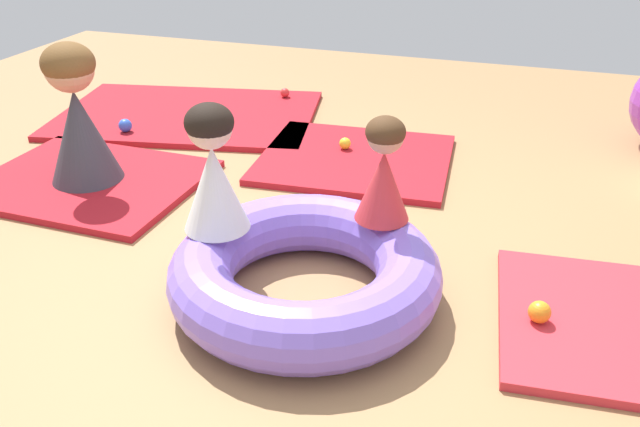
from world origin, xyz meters
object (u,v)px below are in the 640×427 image
play_ball_blue (125,125)px  play_ball_orange (539,312)px  play_ball_yellow (345,143)px  play_ball_teal (93,151)px  inflatable_cushion (305,272)px  child_in_white (213,170)px  child_in_red (384,171)px  play_ball_red (285,93)px  adult_seated (77,116)px

play_ball_blue → play_ball_orange: bearing=-25.7°
play_ball_yellow → play_ball_teal: bearing=-155.8°
inflatable_cushion → play_ball_yellow: (-0.28, 1.57, -0.06)m
inflatable_cushion → child_in_white: child_in_white is taller
child_in_white → play_ball_blue: (-1.38, 1.38, -0.45)m
child_in_red → inflatable_cushion: bearing=21.3°
child_in_red → play_ball_red: size_ratio=6.58×
child_in_white → play_ball_red: child_in_white is taller
play_ball_blue → play_ball_red: bearing=54.0°
inflatable_cushion → play_ball_orange: inflatable_cushion is taller
inflatable_cushion → play_ball_yellow: 1.60m
play_ball_orange → play_ball_yellow: play_ball_orange is taller
inflatable_cushion → child_in_red: child_in_red is taller
play_ball_red → play_ball_blue: play_ball_blue is taller
inflatable_cushion → child_in_red: 0.54m
adult_seated → play_ball_blue: adult_seated is taller
adult_seated → play_ball_red: bearing=1.2°
child_in_red → play_ball_teal: child_in_red is taller
child_in_red → child_in_white: (-0.64, -0.30, 0.04)m
adult_seated → play_ball_blue: size_ratio=8.76×
adult_seated → play_ball_orange: (2.51, -0.59, -0.34)m
play_ball_yellow → play_ball_orange: bearing=-50.3°
child_in_white → adult_seated: (-1.16, 0.66, -0.12)m
play_ball_orange → play_ball_blue: 3.02m
adult_seated → child_in_white: bearing=-101.3°
inflatable_cushion → play_ball_orange: (0.94, 0.09, -0.05)m
play_ball_teal → play_ball_yellow: bearing=24.2°
inflatable_cushion → adult_seated: adult_seated is taller
play_ball_orange → play_ball_blue: bearing=154.3°
inflatable_cushion → play_ball_blue: 2.27m
adult_seated → play_ball_orange: size_ratio=8.75×
play_ball_teal → adult_seated: bearing=-61.2°
inflatable_cushion → play_ball_red: inflatable_cushion is taller
play_ball_orange → play_ball_red: size_ratio=1.27×
child_in_white → play_ball_orange: 1.42m
play_ball_blue → play_ball_yellow: size_ratio=1.20×
play_ball_orange → play_ball_blue: same height
inflatable_cushion → adult_seated: size_ratio=1.46×
play_ball_teal → play_ball_blue: bearing=99.4°
inflatable_cushion → play_ball_red: bearing=112.8°
play_ball_blue → child_in_red: bearing=-28.1°
inflatable_cushion → play_ball_yellow: inflatable_cushion is taller
inflatable_cushion → play_ball_blue: inflatable_cushion is taller
play_ball_blue → play_ball_yellow: (1.49, 0.17, -0.01)m
play_ball_red → inflatable_cushion: bearing=-67.2°
adult_seated → play_ball_blue: 0.82m
play_ball_yellow → play_ball_blue: bearing=-173.5°
inflatable_cushion → play_ball_teal: inflatable_cushion is taller
inflatable_cushion → child_in_red: (0.24, 0.32, 0.36)m
child_in_white → play_ball_red: (-0.62, 2.42, -0.46)m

